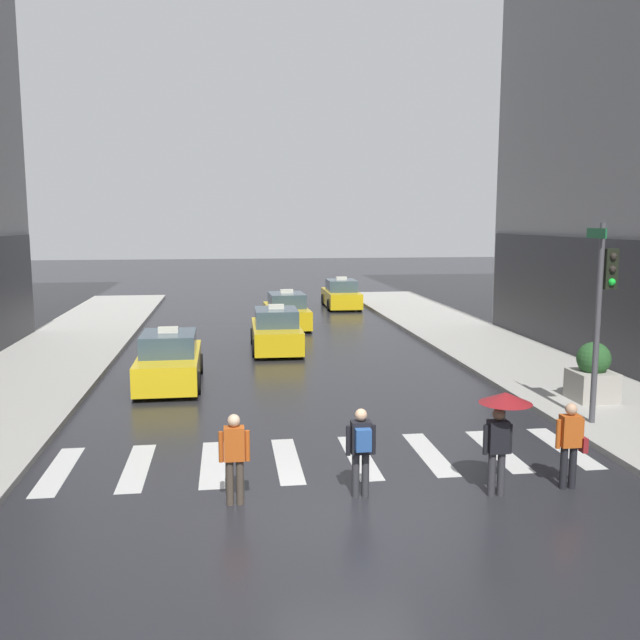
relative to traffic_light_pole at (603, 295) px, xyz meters
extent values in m
plane|color=#26262B|center=(-6.85, -4.26, -3.26)|extent=(160.00, 160.00, 0.00)
cube|color=silver|center=(-12.25, -1.26, -3.25)|extent=(0.50, 2.80, 0.01)
cube|color=silver|center=(-10.70, -1.26, -3.25)|extent=(0.50, 2.80, 0.01)
cube|color=silver|center=(-9.16, -1.26, -3.25)|extent=(0.50, 2.80, 0.01)
cube|color=silver|center=(-7.62, -1.26, -3.25)|extent=(0.50, 2.80, 0.01)
cube|color=silver|center=(-6.08, -1.26, -3.25)|extent=(0.50, 2.80, 0.01)
cube|color=silver|center=(-4.53, -1.26, -3.25)|extent=(0.50, 2.80, 0.01)
cube|color=silver|center=(-2.99, -1.26, -3.25)|extent=(0.50, 2.80, 0.01)
cube|color=silver|center=(-1.45, -1.26, -3.25)|extent=(0.50, 2.80, 0.01)
cylinder|color=#47474C|center=(-0.10, 0.00, -0.71)|extent=(0.14, 0.14, 4.80)
cube|color=black|center=(0.12, 0.00, 0.62)|extent=(0.30, 0.26, 0.95)
sphere|color=#28231E|center=(0.12, -0.14, 0.92)|extent=(0.17, 0.17, 0.17)
sphere|color=#28231E|center=(0.12, -0.14, 0.62)|extent=(0.17, 0.17, 0.17)
sphere|color=green|center=(0.12, -0.14, 0.32)|extent=(0.17, 0.17, 0.17)
cube|color=#196638|center=(-0.15, 0.18, 1.44)|extent=(0.04, 0.84, 0.24)
cube|color=yellow|center=(-10.61, 6.00, -2.70)|extent=(1.84, 4.52, 0.84)
cube|color=#384C5B|center=(-10.61, 5.90, -1.96)|extent=(1.62, 2.11, 0.64)
cube|color=silver|center=(-10.61, 5.90, -1.55)|extent=(0.60, 0.25, 0.18)
cylinder|color=black|center=(-11.48, 7.34, -2.93)|extent=(0.23, 0.66, 0.66)
cylinder|color=black|center=(-9.77, 7.36, -2.93)|extent=(0.23, 0.66, 0.66)
cylinder|color=black|center=(-11.45, 4.64, -2.93)|extent=(0.23, 0.66, 0.66)
cylinder|color=black|center=(-9.74, 4.66, -2.93)|extent=(0.23, 0.66, 0.66)
cube|color=#F2EAB2|center=(-11.26, 8.27, -2.65)|extent=(0.20, 0.04, 0.14)
cube|color=#F2EAB2|center=(-10.00, 8.28, -2.65)|extent=(0.20, 0.04, 0.14)
cube|color=yellow|center=(-6.96, 11.23, -2.70)|extent=(1.86, 4.52, 0.84)
cube|color=#384C5B|center=(-6.96, 11.13, -1.96)|extent=(1.63, 2.12, 0.64)
cube|color=silver|center=(-6.96, 11.13, -1.55)|extent=(0.60, 0.25, 0.18)
cylinder|color=black|center=(-7.80, 12.59, -2.93)|extent=(0.23, 0.66, 0.66)
cylinder|color=black|center=(-6.09, 12.57, -2.93)|extent=(0.23, 0.66, 0.66)
cylinder|color=black|center=(-7.83, 9.89, -2.93)|extent=(0.23, 0.66, 0.66)
cylinder|color=black|center=(-6.12, 9.87, -2.93)|extent=(0.23, 0.66, 0.66)
cube|color=#F2EAB2|center=(-7.56, 13.51, -2.65)|extent=(0.20, 0.04, 0.14)
cube|color=#F2EAB2|center=(-6.30, 13.49, -2.65)|extent=(0.20, 0.04, 0.14)
cube|color=yellow|center=(-6.07, 16.92, -2.70)|extent=(1.96, 4.56, 0.84)
cube|color=#384C5B|center=(-6.06, 16.82, -1.96)|extent=(1.68, 2.16, 0.64)
cube|color=silver|center=(-6.06, 16.82, -1.55)|extent=(0.61, 0.26, 0.18)
cylinder|color=black|center=(-6.97, 18.24, -2.93)|extent=(0.24, 0.67, 0.66)
cylinder|color=black|center=(-5.26, 18.30, -2.93)|extent=(0.24, 0.67, 0.66)
cylinder|color=black|center=(-6.87, 15.54, -2.93)|extent=(0.24, 0.67, 0.66)
cylinder|color=black|center=(-5.16, 15.61, -2.93)|extent=(0.24, 0.67, 0.66)
cube|color=#F2EAB2|center=(-6.78, 19.17, -2.65)|extent=(0.20, 0.05, 0.14)
cube|color=#F2EAB2|center=(-5.52, 19.22, -2.65)|extent=(0.20, 0.05, 0.14)
cube|color=yellow|center=(-2.32, 23.79, -2.70)|extent=(1.88, 4.53, 0.84)
cube|color=#384C5B|center=(-2.32, 23.69, -1.96)|extent=(1.64, 2.13, 0.64)
cube|color=silver|center=(-2.32, 23.69, -1.55)|extent=(0.60, 0.25, 0.18)
cylinder|color=black|center=(-3.15, 25.16, -2.93)|extent=(0.23, 0.66, 0.66)
cylinder|color=black|center=(-1.44, 25.13, -2.93)|extent=(0.23, 0.66, 0.66)
cylinder|color=black|center=(-3.20, 22.46, -2.93)|extent=(0.23, 0.66, 0.66)
cylinder|color=black|center=(-1.49, 22.43, -2.93)|extent=(0.23, 0.66, 0.66)
cube|color=#F2EAB2|center=(-2.91, 26.07, -2.65)|extent=(0.20, 0.04, 0.14)
cube|color=#F2EAB2|center=(-1.65, 26.05, -2.65)|extent=(0.20, 0.04, 0.14)
cylinder|color=#333338|center=(-4.08, -3.63, -2.85)|extent=(0.14, 0.14, 0.82)
cylinder|color=#333338|center=(-3.90, -3.63, -2.85)|extent=(0.14, 0.14, 0.82)
cube|color=black|center=(-3.99, -3.63, -2.14)|extent=(0.36, 0.24, 0.60)
sphere|color=brown|center=(-3.99, -3.63, -1.72)|extent=(0.22, 0.22, 0.22)
cylinder|color=black|center=(-4.22, -3.63, -2.19)|extent=(0.09, 0.09, 0.55)
cylinder|color=black|center=(-3.76, -3.63, -2.19)|extent=(0.09, 0.09, 0.55)
cylinder|color=#4C4C4C|center=(-3.87, -3.63, -1.84)|extent=(0.02, 0.02, 1.00)
cone|color=maroon|center=(-3.87, -3.63, -1.42)|extent=(0.96, 0.96, 0.20)
cylinder|color=#333338|center=(-6.55, -3.34, -2.85)|extent=(0.14, 0.14, 0.82)
cylinder|color=#333338|center=(-6.37, -3.34, -2.85)|extent=(0.14, 0.14, 0.82)
cube|color=black|center=(-6.46, -3.34, -2.14)|extent=(0.36, 0.24, 0.60)
sphere|color=tan|center=(-6.46, -3.34, -1.72)|extent=(0.22, 0.22, 0.22)
cylinder|color=black|center=(-6.69, -3.34, -2.19)|extent=(0.09, 0.09, 0.55)
cylinder|color=black|center=(-6.23, -3.34, -2.19)|extent=(0.09, 0.09, 0.55)
cube|color=#264C8C|center=(-6.46, -3.56, -2.12)|extent=(0.28, 0.18, 0.40)
cylinder|color=black|center=(-2.61, -3.48, -2.85)|extent=(0.14, 0.14, 0.82)
cylinder|color=black|center=(-2.43, -3.48, -2.85)|extent=(0.14, 0.14, 0.82)
cube|color=#BF5119|center=(-2.52, -3.48, -2.14)|extent=(0.36, 0.24, 0.60)
sphere|color=tan|center=(-2.52, -3.48, -1.72)|extent=(0.22, 0.22, 0.22)
cylinder|color=#BF5119|center=(-2.75, -3.48, -2.19)|extent=(0.09, 0.09, 0.55)
cylinder|color=#BF5119|center=(-2.29, -3.48, -2.19)|extent=(0.09, 0.09, 0.55)
cube|color=maroon|center=(-2.24, -3.48, -2.42)|extent=(0.10, 0.20, 0.28)
cylinder|color=#473D33|center=(-8.82, -3.39, -2.85)|extent=(0.14, 0.14, 0.82)
cylinder|color=#473D33|center=(-8.64, -3.39, -2.85)|extent=(0.14, 0.14, 0.82)
cube|color=#BF5119|center=(-8.73, -3.39, -2.14)|extent=(0.36, 0.24, 0.60)
sphere|color=beige|center=(-8.73, -3.39, -1.72)|extent=(0.22, 0.22, 0.22)
cylinder|color=#BF5119|center=(-8.96, -3.39, -2.19)|extent=(0.09, 0.09, 0.55)
cylinder|color=#BF5119|center=(-8.50, -3.39, -2.19)|extent=(0.09, 0.09, 0.55)
cube|color=#A8A399|center=(0.98, 1.97, -2.71)|extent=(1.10, 1.10, 0.80)
sphere|color=#285628|center=(0.98, 1.97, -1.96)|extent=(0.90, 0.90, 0.90)
camera|label=1|loc=(-8.79, -15.13, 1.75)|focal=38.66mm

